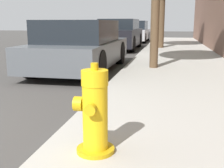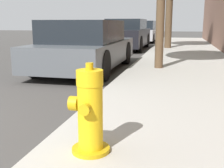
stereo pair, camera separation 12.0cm
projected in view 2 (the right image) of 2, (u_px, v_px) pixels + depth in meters
fire_hydrant at (90, 113)px, 2.38m from camera, size 0.35×0.34×0.78m
parked_car_near at (86, 46)px, 7.27m from camera, size 1.79×4.19×1.28m
parked_car_mid at (127, 35)px, 13.06m from camera, size 1.70×4.26×1.38m
parked_car_far at (142, 32)px, 18.17m from camera, size 1.82×4.29×1.34m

